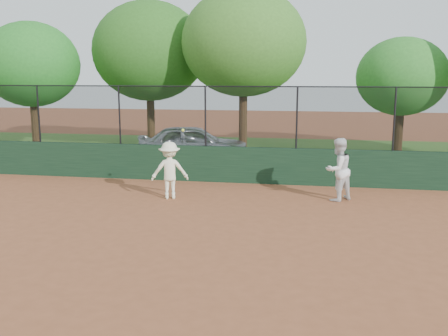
% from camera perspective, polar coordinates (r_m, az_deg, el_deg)
% --- Properties ---
extents(ground, '(80.00, 80.00, 0.00)m').
position_cam_1_polar(ground, '(11.17, -6.08, -7.99)').
color(ground, brown).
rests_on(ground, ground).
extents(back_wall, '(26.00, 0.20, 1.20)m').
position_cam_1_polar(back_wall, '(16.70, -0.42, 0.43)').
color(back_wall, '#17331E').
rests_on(back_wall, ground).
extents(grass_strip, '(36.00, 12.00, 0.01)m').
position_cam_1_polar(grass_strip, '(22.64, 2.34, 1.59)').
color(grass_strip, '#2F5A1C').
rests_on(grass_strip, ground).
extents(parked_car, '(4.85, 2.92, 1.55)m').
position_cam_1_polar(parked_car, '(20.54, -3.55, 2.82)').
color(parked_car, '#A7ADB1').
rests_on(parked_car, ground).
extents(player_second, '(1.10, 1.10, 1.80)m').
position_cam_1_polar(player_second, '(14.54, 12.90, -0.17)').
color(player_second, white).
rests_on(player_second, ground).
extents(player_main, '(1.20, 0.89, 2.06)m').
position_cam_1_polar(player_main, '(14.52, -6.22, -0.27)').
color(player_main, white).
rests_on(player_main, ground).
extents(fence_assembly, '(26.00, 0.06, 2.00)m').
position_cam_1_polar(fence_assembly, '(16.49, -0.53, 6.04)').
color(fence_assembly, black).
rests_on(fence_assembly, back_wall).
extents(tree_0, '(4.47, 4.07, 5.95)m').
position_cam_1_polar(tree_0, '(24.89, -21.18, 10.95)').
color(tree_0, '#473019').
rests_on(tree_0, ground).
extents(tree_1, '(5.29, 4.81, 6.91)m').
position_cam_1_polar(tree_1, '(23.86, -8.55, 13.05)').
color(tree_1, '#463018').
rests_on(tree_1, ground).
extents(tree_2, '(5.27, 4.79, 7.17)m').
position_cam_1_polar(tree_2, '(21.67, 2.25, 14.13)').
color(tree_2, '#462E19').
rests_on(tree_2, ground).
extents(tree_3, '(3.75, 3.41, 5.09)m').
position_cam_1_polar(tree_3, '(22.25, 19.68, 9.77)').
color(tree_3, '#3A2613').
rests_on(tree_3, ground).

